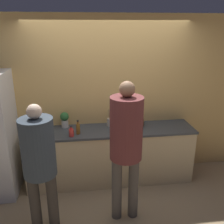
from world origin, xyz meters
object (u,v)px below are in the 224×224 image
Objects in this scene: person_center at (126,139)px; potted_plant at (65,119)px; fruit_bowl at (133,122)px; utensil_crock at (110,122)px; cup_yellow at (37,131)px; person_left at (39,158)px; bottle_amber at (78,129)px; bottle_red at (71,132)px.

person_center reaches higher than potted_plant.
utensil_crock is (-0.38, 0.02, 0.02)m from fruit_bowl.
cup_yellow is (-1.11, -0.18, -0.03)m from utensil_crock.
person_center is 6.68× the size of utensil_crock.
bottle_amber is at bearing 62.65° from person_left.
bottle_amber is at bearing 126.74° from person_center.
cup_yellow is (-0.17, 0.92, -0.05)m from person_left.
fruit_bowl is 1.29× the size of utensil_crock.
person_center is at bearing -53.78° from potted_plant.
person_center is 0.97m from bottle_amber.
person_center reaches higher than person_left.
utensil_crock is at bearing 28.73° from bottle_red.
potted_plant is (-0.11, 0.37, 0.07)m from bottle_red.
utensil_crock is at bearing 49.47° from person_left.
potted_plant is at bearing 106.20° from bottle_red.
person_left is 0.94m from cup_yellow.
utensil_crock reaches higher than potted_plant.
person_left is 0.89× the size of person_center.
utensil_crock is 1.71× the size of bottle_red.
bottle_red is (-0.67, 0.69, -0.17)m from person_center.
person_center is 7.53× the size of potted_plant.
person_center reaches higher than cup_yellow.
bottle_red is (0.34, 0.78, -0.04)m from person_left.
person_center is 1.04m from utensil_crock.
person_left is at bearing -79.73° from cup_yellow.
fruit_bowl is 1.03m from bottle_red.
utensil_crock reaches higher than bottle_red.
person_center is 11.46× the size of bottle_red.
bottle_red is 0.13m from bottle_amber.
person_center is 1.46m from cup_yellow.
bottle_red is 0.75× the size of bottle_amber.
bottle_amber is (0.44, 0.85, -0.02)m from person_left.
person_left is 1.46m from utensil_crock.
potted_plant is at bearing 29.40° from cup_yellow.
fruit_bowl is 2.22× the size of bottle_red.
utensil_crock is at bearing -3.41° from potted_plant.
bottle_amber is (-0.88, -0.24, 0.03)m from fruit_bowl.
utensil_crock is at bearing 9.42° from cup_yellow.
person_center reaches higher than bottle_red.
utensil_crock is (-0.07, 1.02, -0.16)m from person_center.
cup_yellow is at bearing -173.53° from fruit_bowl.
cup_yellow is at bearing 100.27° from person_left.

